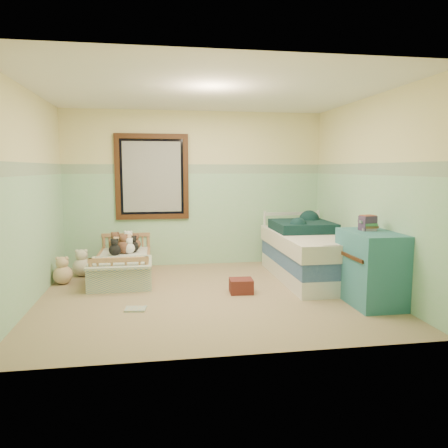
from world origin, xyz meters
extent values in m
cube|color=#877552|center=(0.00, 0.00, -0.01)|extent=(4.20, 3.60, 0.02)
cube|color=white|center=(0.00, 0.00, 2.51)|extent=(4.20, 3.60, 0.02)
cube|color=beige|center=(0.00, 1.80, 1.25)|extent=(4.20, 0.04, 2.50)
cube|color=beige|center=(0.00, -1.80, 1.25)|extent=(4.20, 0.04, 2.50)
cube|color=beige|center=(-2.10, 0.00, 1.25)|extent=(0.04, 3.60, 2.50)
cube|color=beige|center=(2.10, 0.00, 1.25)|extent=(0.04, 3.60, 2.50)
cube|color=#90CD95|center=(0.00, 1.79, 0.75)|extent=(4.20, 0.01, 1.50)
cube|color=#5A8661|center=(0.00, 1.79, 1.57)|extent=(4.20, 0.01, 0.15)
cube|color=#331D0F|center=(-0.70, 1.76, 1.45)|extent=(1.16, 0.06, 1.36)
cube|color=#B9B9B7|center=(-0.70, 1.77, 1.45)|extent=(0.92, 0.01, 1.12)
cube|color=#A36C43|center=(-1.14, 1.05, 0.10)|extent=(0.76, 1.53, 0.20)
cube|color=white|center=(-1.14, 1.05, 0.26)|extent=(0.70, 1.46, 0.12)
cube|color=#5B87B0|center=(-1.14, 0.57, 0.33)|extent=(0.83, 0.76, 0.03)
sphere|color=brown|center=(-1.29, 1.55, 0.41)|extent=(0.20, 0.20, 0.20)
sphere|color=white|center=(-1.09, 1.55, 0.42)|extent=(0.21, 0.21, 0.21)
sphere|color=#E3BA8D|center=(-1.24, 1.33, 0.40)|extent=(0.17, 0.17, 0.17)
sphere|color=black|center=(-1.01, 1.33, 0.40)|extent=(0.17, 0.17, 0.17)
sphere|color=beige|center=(-1.75, 1.24, 0.14)|extent=(0.27, 0.27, 0.27)
sphere|color=#E3BA8D|center=(-1.94, 0.83, 0.13)|extent=(0.26, 0.26, 0.26)
cube|color=silver|center=(1.55, 0.55, 0.11)|extent=(0.98, 1.95, 0.22)
cube|color=navy|center=(1.55, 0.55, 0.33)|extent=(0.98, 1.95, 0.22)
cube|color=silver|center=(1.55, 0.55, 0.55)|extent=(1.02, 1.99, 0.22)
cube|color=black|center=(1.50, 0.85, 0.73)|extent=(0.84, 0.89, 0.14)
cube|color=#2E777B|center=(1.82, -0.64, 0.43)|extent=(0.53, 0.85, 0.85)
cube|color=#532F36|center=(1.82, -0.52, 0.94)|extent=(0.19, 0.16, 0.17)
cube|color=maroon|center=(0.41, 0.02, 0.09)|extent=(0.30, 0.27, 0.18)
cube|color=#FEB455|center=(-0.90, -0.45, 0.01)|extent=(0.25, 0.21, 0.02)
sphere|color=brown|center=(-1.14, 1.26, 0.42)|extent=(0.20, 0.20, 0.20)
sphere|color=white|center=(-1.05, 1.24, 0.40)|extent=(0.16, 0.16, 0.16)
sphere|color=#E3BA8D|center=(-1.07, 1.33, 0.41)|extent=(0.19, 0.19, 0.19)
sphere|color=black|center=(-1.26, 1.11, 0.40)|extent=(0.17, 0.17, 0.17)
sphere|color=brown|center=(-0.98, 1.60, 0.40)|extent=(0.16, 0.16, 0.16)
camera|label=1|loc=(-0.65, -5.21, 1.58)|focal=34.38mm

